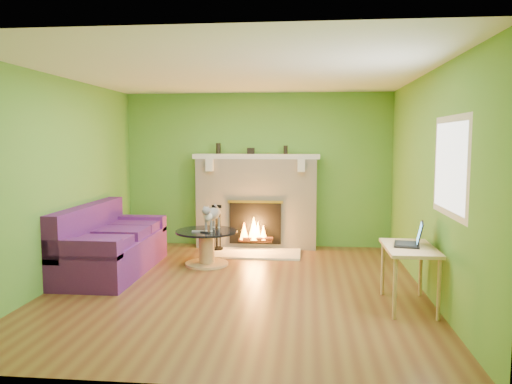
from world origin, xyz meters
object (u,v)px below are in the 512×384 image
(desk, at_px, (409,254))
(cat, at_px, (212,217))
(coffee_table, at_px, (207,245))
(sofa, at_px, (109,246))

(desk, height_order, cat, cat)
(coffee_table, relative_size, cat, 1.45)
(cat, bearing_deg, desk, -23.37)
(coffee_table, bearing_deg, desk, -31.83)
(sofa, height_order, desk, sofa)
(sofa, bearing_deg, desk, -15.69)
(cat, bearing_deg, coffee_table, -137.90)
(coffee_table, height_order, desk, desk)
(sofa, relative_size, desk, 2.29)
(sofa, distance_m, desk, 3.96)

